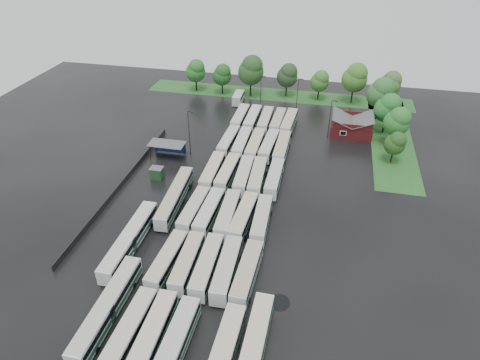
% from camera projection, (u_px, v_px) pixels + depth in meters
% --- Properties ---
extents(ground, '(160.00, 160.00, 0.00)m').
position_uv_depth(ground, '(215.00, 225.00, 78.10)').
color(ground, black).
rests_on(ground, ground).
extents(brick_building, '(10.07, 8.60, 5.39)m').
position_uv_depth(brick_building, '(351.00, 127.00, 107.71)').
color(brick_building, maroon).
rests_on(brick_building, ground).
extents(wash_shed, '(8.20, 4.20, 3.58)m').
position_uv_depth(wash_shed, '(167.00, 145.00, 97.58)').
color(wash_shed, '#2D2D30').
rests_on(wash_shed, ground).
extents(utility_hut, '(2.70, 2.20, 2.62)m').
position_uv_depth(utility_hut, '(157.00, 173.00, 90.60)').
color(utility_hut, '#1C401D').
rests_on(utility_hut, ground).
extents(grass_strip_north, '(80.00, 10.00, 0.01)m').
position_uv_depth(grass_strip_north, '(277.00, 95.00, 130.72)').
color(grass_strip_north, '#245C21').
rests_on(grass_strip_north, ground).
extents(grass_strip_east, '(10.00, 50.00, 0.01)m').
position_uv_depth(grass_strip_east, '(391.00, 138.00, 106.95)').
color(grass_strip_east, '#245C21').
rests_on(grass_strip_east, ground).
extents(west_fence, '(0.10, 50.00, 1.20)m').
position_uv_depth(west_fence, '(122.00, 184.00, 88.32)').
color(west_fence, '#2D2D30').
rests_on(west_fence, ground).
extents(bus_r0c0, '(2.91, 12.35, 3.42)m').
position_uv_depth(bus_r0c0, '(131.00, 329.00, 56.89)').
color(bus_r0c0, silver).
rests_on(bus_r0c0, ground).
extents(bus_r0c1, '(2.83, 12.62, 3.50)m').
position_uv_depth(bus_r0c1, '(153.00, 333.00, 56.24)').
color(bus_r0c1, silver).
rests_on(bus_r0c1, ground).
extents(bus_r0c2, '(2.82, 12.47, 3.46)m').
position_uv_depth(bus_r0c2, '(177.00, 340.00, 55.37)').
color(bus_r0c2, silver).
rests_on(bus_r0c2, ground).
extents(bus_r0c4, '(2.94, 12.68, 3.51)m').
position_uv_depth(bus_r0c4, '(225.00, 350.00, 54.16)').
color(bus_r0c4, silver).
rests_on(bus_r0c4, ground).
extents(bus_r1c0, '(3.12, 12.11, 3.34)m').
position_uv_depth(bus_r1c0, '(167.00, 260.00, 67.84)').
color(bus_r1c0, silver).
rests_on(bus_r1c0, ground).
extents(bus_r1c1, '(2.87, 12.13, 3.36)m').
position_uv_depth(bus_r1c1, '(187.00, 262.00, 67.41)').
color(bus_r1c1, silver).
rests_on(bus_r1c1, ground).
extents(bus_r1c2, '(2.98, 12.56, 3.48)m').
position_uv_depth(bus_r1c2, '(207.00, 266.00, 66.68)').
color(bus_r1c2, silver).
rests_on(bus_r1c2, ground).
extents(bus_r1c3, '(3.05, 12.66, 3.50)m').
position_uv_depth(bus_r1c3, '(227.00, 269.00, 66.06)').
color(bus_r1c3, silver).
rests_on(bus_r1c3, ground).
extents(bus_r1c4, '(2.97, 12.49, 3.46)m').
position_uv_depth(bus_r1c4, '(247.00, 273.00, 65.38)').
color(bus_r1c4, silver).
rests_on(bus_r1c4, ground).
extents(bus_r2c0, '(2.95, 12.03, 3.33)m').
position_uv_depth(bus_r2c0, '(194.00, 210.00, 78.89)').
color(bus_r2c0, silver).
rests_on(bus_r2c0, ground).
extents(bus_r2c1, '(2.95, 12.29, 3.40)m').
position_uv_depth(bus_r2c1, '(209.00, 212.00, 78.30)').
color(bus_r2c1, silver).
rests_on(bus_r2c1, ground).
extents(bus_r2c2, '(3.02, 12.44, 3.44)m').
position_uv_depth(bus_r2c2, '(228.00, 215.00, 77.66)').
color(bus_r2c2, silver).
rests_on(bus_r2c2, ground).
extents(bus_r2c3, '(3.24, 12.50, 3.45)m').
position_uv_depth(bus_r2c3, '(243.00, 217.00, 77.02)').
color(bus_r2c3, silver).
rests_on(bus_r2c3, ground).
extents(bus_r2c4, '(2.97, 12.10, 3.34)m').
position_uv_depth(bus_r2c4, '(262.00, 220.00, 76.49)').
color(bus_r2c4, silver).
rests_on(bus_r2c4, ground).
extents(bus_r3c0, '(2.85, 12.55, 3.48)m').
position_uv_depth(bus_r3c0, '(213.00, 172.00, 89.97)').
color(bus_r3c0, silver).
rests_on(bus_r3c0, ground).
extents(bus_r3c1, '(2.92, 12.35, 3.42)m').
position_uv_depth(bus_r3c1, '(228.00, 173.00, 89.64)').
color(bus_r3c1, silver).
rests_on(bus_r3c1, ground).
extents(bus_r3c2, '(3.10, 12.45, 3.44)m').
position_uv_depth(bus_r3c2, '(244.00, 176.00, 88.68)').
color(bus_r3c2, silver).
rests_on(bus_r3c2, ground).
extents(bus_r3c3, '(3.24, 12.54, 3.46)m').
position_uv_depth(bus_r3c3, '(257.00, 177.00, 88.11)').
color(bus_r3c3, silver).
rests_on(bus_r3c3, ground).
extents(bus_r3c4, '(2.62, 12.12, 3.37)m').
position_uv_depth(bus_r3c4, '(274.00, 178.00, 87.91)').
color(bus_r3c4, silver).
rests_on(bus_r3c4, ground).
extents(bus_r4c0, '(2.89, 12.21, 3.38)m').
position_uv_depth(bus_r4c0, '(228.00, 142.00, 101.35)').
color(bus_r4c0, silver).
rests_on(bus_r4c0, ground).
extents(bus_r4c1, '(2.80, 12.45, 3.46)m').
position_uv_depth(bus_r4c1, '(242.00, 144.00, 100.42)').
color(bus_r4c1, silver).
rests_on(bus_r4c1, ground).
extents(bus_r4c2, '(2.79, 12.63, 3.51)m').
position_uv_depth(bus_r4c2, '(255.00, 145.00, 99.67)').
color(bus_r4c2, silver).
rests_on(bus_r4c2, ground).
extents(bus_r4c3, '(3.22, 12.47, 3.44)m').
position_uv_depth(bus_r4c3, '(269.00, 146.00, 99.52)').
color(bus_r4c3, silver).
rests_on(bus_r4c3, ground).
extents(bus_r4c4, '(2.75, 12.56, 3.49)m').
position_uv_depth(bus_r4c4, '(282.00, 148.00, 98.53)').
color(bus_r4c4, silver).
rests_on(bus_r4c4, ground).
extents(bus_r5c0, '(2.64, 12.37, 3.44)m').
position_uv_depth(bus_r5c0, '(240.00, 118.00, 112.39)').
color(bus_r5c0, silver).
rests_on(bus_r5c0, ground).
extents(bus_r5c1, '(2.71, 12.57, 3.50)m').
position_uv_depth(bus_r5c1, '(253.00, 119.00, 111.65)').
color(bus_r5c1, silver).
rests_on(bus_r5c1, ground).
extents(bus_r5c2, '(2.70, 12.24, 3.40)m').
position_uv_depth(bus_r5c2, '(266.00, 120.00, 111.12)').
color(bus_r5c2, silver).
rests_on(bus_r5c2, ground).
extents(bus_r5c3, '(2.89, 12.05, 3.33)m').
position_uv_depth(bus_r5c3, '(278.00, 121.00, 110.66)').
color(bus_r5c3, silver).
rests_on(bus_r5c3, ground).
extents(bus_r5c4, '(3.24, 12.54, 3.46)m').
position_uv_depth(bus_r5c4, '(289.00, 123.00, 109.86)').
color(bus_r5c4, silver).
rests_on(bus_r5c4, ground).
extents(artic_bus_west_a, '(2.62, 17.97, 3.33)m').
position_uv_depth(artic_bus_west_a, '(108.00, 308.00, 59.91)').
color(artic_bus_west_a, silver).
rests_on(artic_bus_west_a, ground).
extents(artic_bus_west_b, '(3.39, 18.01, 3.32)m').
position_uv_depth(artic_bus_west_b, '(175.00, 197.00, 82.43)').
color(artic_bus_west_b, silver).
rests_on(artic_bus_west_b, ground).
extents(artic_bus_west_c, '(2.67, 18.50, 3.43)m').
position_uv_depth(artic_bus_west_c, '(130.00, 240.00, 71.82)').
color(artic_bus_west_c, silver).
rests_on(artic_bus_west_c, ground).
extents(artic_bus_east, '(2.83, 18.57, 3.44)m').
position_uv_depth(artic_bus_east, '(252.00, 357.00, 53.36)').
color(artic_bus_east, silver).
rests_on(artic_bus_east, ground).
extents(minibus, '(2.63, 6.73, 2.92)m').
position_uv_depth(minibus, '(238.00, 98.00, 124.61)').
color(minibus, silver).
rests_on(minibus, ground).
extents(tree_north_0, '(6.04, 6.04, 10.00)m').
position_uv_depth(tree_north_0, '(196.00, 71.00, 130.14)').
color(tree_north_0, black).
rests_on(tree_north_0, ground).
extents(tree_north_1, '(5.67, 5.67, 9.39)m').
position_uv_depth(tree_north_1, '(222.00, 74.00, 128.33)').
color(tree_north_1, black).
rests_on(tree_north_1, ground).
extents(tree_north_2, '(7.60, 7.60, 12.59)m').
position_uv_depth(tree_north_2, '(251.00, 70.00, 125.58)').
color(tree_north_2, black).
rests_on(tree_north_2, ground).
extents(tree_north_3, '(6.20, 6.20, 10.27)m').
position_uv_depth(tree_north_3, '(288.00, 75.00, 126.18)').
color(tree_north_3, '#332314').
rests_on(tree_north_3, ground).
extents(tree_north_4, '(5.46, 5.46, 9.05)m').
position_uv_depth(tree_north_4, '(320.00, 81.00, 124.45)').
color(tree_north_4, black).
rests_on(tree_north_4, ground).
extents(tree_north_5, '(7.25, 7.25, 12.00)m').
position_uv_depth(tree_north_5, '(355.00, 77.00, 121.32)').
color(tree_north_5, black).
rests_on(tree_north_5, ground).
extents(tree_north_6, '(6.30, 6.30, 10.44)m').
position_uv_depth(tree_north_6, '(390.00, 84.00, 120.03)').
color(tree_north_6, '#2F2114').
rests_on(tree_north_6, ground).
extents(tree_east_0, '(4.67, 4.67, 7.73)m').
position_uv_depth(tree_east_0, '(396.00, 143.00, 94.15)').
color(tree_east_0, '#321D11').
rests_on(tree_east_0, ground).
extents(tree_east_1, '(6.13, 6.13, 10.15)m').
position_uv_depth(tree_east_1, '(398.00, 121.00, 99.87)').
color(tree_east_1, black).
rests_on(tree_east_1, ground).
extents(tree_east_2, '(6.45, 6.45, 10.68)m').
position_uv_depth(tree_east_2, '(388.00, 108.00, 105.66)').
color(tree_east_2, black).
rests_on(tree_east_2, ground).
extents(tree_east_3, '(7.18, 7.18, 11.89)m').
position_uv_depth(tree_east_3, '(381.00, 92.00, 111.99)').
color(tree_east_3, '#31241A').
rests_on(tree_east_3, ground).
extents(tree_east_4, '(5.15, 5.14, 8.52)m').
position_uv_depth(tree_east_4, '(390.00, 90.00, 119.43)').
color(tree_east_4, '#352616').
rests_on(tree_east_4, ground).
extents(lamp_post_ne, '(1.53, 0.30, 9.93)m').
position_uv_depth(lamp_post_ne, '(331.00, 116.00, 103.98)').
color(lamp_post_ne, '#2D2D30').
rests_on(lamp_post_ne, ground).
extents(lamp_post_nw, '(1.69, 0.33, 10.95)m').
position_uv_depth(lamp_post_nw, '(190.00, 130.00, 96.53)').
color(lamp_post_nw, '#2D2D30').
rests_on(lamp_post_nw, ground).
extents(lamp_post_back_w, '(1.49, 0.29, 9.68)m').
position_uv_depth(lamp_post_back_w, '(261.00, 90.00, 118.87)').
color(lamp_post_back_w, '#2D2D30').
rests_on(lamp_post_back_w, ground).
extents(lamp_post_back_e, '(1.46, 0.28, 9.47)m').
position_uv_depth(lamp_post_back_e, '(298.00, 92.00, 117.71)').
color(lamp_post_back_e, '#2D2D30').
rests_on(lamp_post_back_e, ground).
extents(puddle_0, '(3.62, 3.62, 0.01)m').
position_uv_depth(puddle_0, '(175.00, 309.00, 61.98)').
color(puddle_0, black).
rests_on(puddle_0, ground).
extents(puddle_1, '(3.14, 3.14, 0.01)m').
position_uv_depth(puddle_1, '(228.00, 347.00, 56.77)').
color(puddle_1, black).
rests_on(puddle_1, ground).
extents(puddle_2, '(7.57, 7.57, 0.01)m').
position_uv_depth(puddle_2, '(190.00, 211.00, 81.77)').
color(puddle_2, black).
rests_on(puddle_2, ground).
extents(puddle_3, '(4.68, 4.68, 0.01)m').
position_uv_depth(puddle_3, '(249.00, 232.00, 76.47)').
color(puddle_3, black).
rests_on(puddle_3, ground).
extents(puddle_4, '(3.35, 3.35, 0.01)m').
position_uv_depth(puddle_4, '(279.00, 302.00, 63.04)').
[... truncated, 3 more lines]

